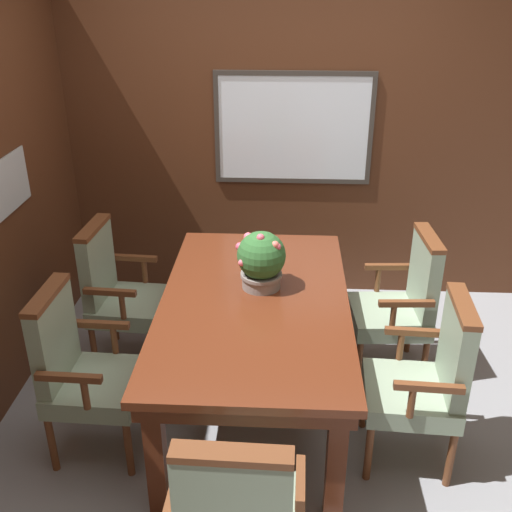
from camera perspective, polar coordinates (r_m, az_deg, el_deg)
name	(u,v)px	position (r m, az deg, el deg)	size (l,w,h in m)	color
ground_plane	(267,417)	(3.68, 1.04, -15.07)	(14.00, 14.00, 0.00)	gray
wall_back	(276,142)	(4.57, 1.93, 10.79)	(7.20, 0.08, 2.45)	#4C2816
dining_table	(255,314)	(3.42, -0.13, -5.52)	(1.06, 1.82, 0.73)	#562614
chair_left_far	(118,290)	(4.00, -13.02, -3.18)	(0.50, 0.53, 0.97)	brown
chair_right_far	(402,301)	(3.88, 13.75, -4.17)	(0.50, 0.53, 0.97)	brown
chair_left_near	(81,368)	(3.32, -16.35, -10.19)	(0.49, 0.52, 0.97)	brown
chair_right_near	(427,378)	(3.24, 15.99, -11.07)	(0.50, 0.53, 0.97)	brown
potted_plant	(261,260)	(3.42, 0.50, -0.37)	(0.29, 0.28, 0.35)	gray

